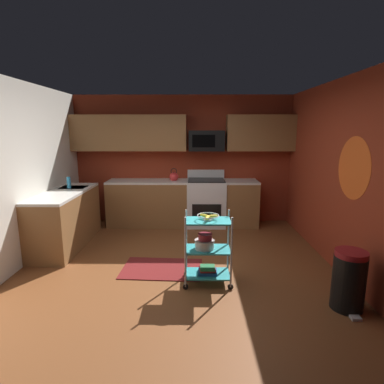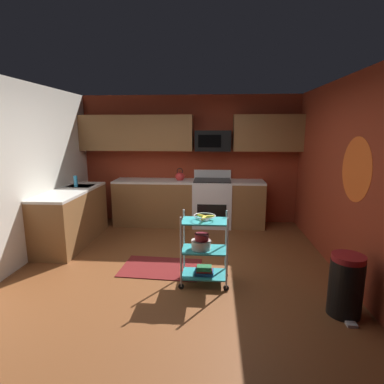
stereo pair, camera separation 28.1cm
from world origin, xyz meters
name	(u,v)px [view 1 (the left image)]	position (x,y,z in m)	size (l,w,h in m)	color
floor	(177,272)	(0.00, 0.00, -0.02)	(4.40, 4.80, 0.04)	brown
wall_back	(183,160)	(0.00, 2.43, 1.30)	(4.52, 0.06, 2.60)	maroon
wall_left	(7,177)	(-2.23, 0.00, 1.30)	(0.06, 4.80, 2.60)	silver
wall_right	(348,178)	(2.23, 0.00, 1.30)	(0.06, 4.80, 2.60)	maroon
wall_flower_decal	(353,168)	(2.20, -0.18, 1.45)	(0.78, 0.78, 0.00)	#E5591E
counter_run	(145,208)	(-0.71, 1.67, 0.46)	(3.70, 2.32, 0.92)	brown
oven_range	(206,202)	(0.47, 2.10, 0.48)	(0.76, 0.65, 1.10)	white
upper_cabinets	(177,133)	(-0.10, 2.23, 1.85)	(4.40, 0.33, 0.70)	brown
microwave	(206,141)	(0.47, 2.21, 1.70)	(0.70, 0.39, 0.40)	black
rolling_cart	(208,249)	(0.41, -0.35, 0.45)	(0.62, 0.37, 0.91)	silver
fruit_bowl	(208,216)	(0.41, -0.35, 0.88)	(0.27, 0.27, 0.07)	silver
mixing_bowl_large	(204,244)	(0.36, -0.35, 0.52)	(0.25, 0.25, 0.11)	silver
mixing_bowl_small	(205,236)	(0.37, -0.35, 0.62)	(0.18, 0.18, 0.08)	maroon
book_stack	(208,270)	(0.41, -0.35, 0.17)	(0.24, 0.19, 0.09)	#1E4C8C
kettle	(174,177)	(-0.17, 2.10, 1.00)	(0.21, 0.18, 0.26)	red
dish_soap_bottle	(69,183)	(-1.93, 1.24, 1.02)	(0.06, 0.06, 0.20)	#2D8CBF
trash_can	(349,280)	(1.90, -0.91, 0.33)	(0.34, 0.42, 0.66)	black
floor_rug	(162,269)	(-0.22, 0.04, 0.01)	(1.10, 0.70, 0.01)	maroon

